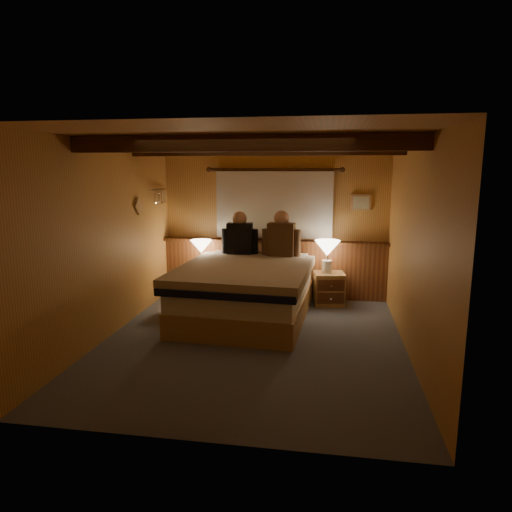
% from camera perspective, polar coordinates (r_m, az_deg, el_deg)
% --- Properties ---
extents(floor, '(4.20, 4.20, 0.00)m').
position_cam_1_polar(floor, '(5.63, -0.42, -10.65)').
color(floor, '#4D525C').
rests_on(floor, ground).
extents(ceiling, '(4.20, 4.20, 0.00)m').
position_cam_1_polar(ceiling, '(5.25, -0.45, 14.53)').
color(ceiling, '#CB844C').
rests_on(ceiling, wall_back).
extents(wall_back, '(3.60, 0.00, 3.60)m').
position_cam_1_polar(wall_back, '(7.37, 2.30, 4.12)').
color(wall_back, '#D18D4B').
rests_on(wall_back, floor).
extents(wall_left, '(0.00, 4.20, 4.20)m').
position_cam_1_polar(wall_left, '(5.88, -18.01, 1.87)').
color(wall_left, '#D18D4B').
rests_on(wall_left, floor).
extents(wall_right, '(0.00, 4.20, 4.20)m').
position_cam_1_polar(wall_right, '(5.32, 19.07, 0.90)').
color(wall_right, '#D18D4B').
rests_on(wall_right, floor).
extents(wall_front, '(3.60, 0.00, 3.60)m').
position_cam_1_polar(wall_front, '(3.30, -6.55, -4.42)').
color(wall_front, '#D18D4B').
rests_on(wall_front, floor).
extents(wainscot, '(3.60, 0.23, 0.94)m').
position_cam_1_polar(wainscot, '(7.42, 2.20, -1.42)').
color(wainscot, brown).
rests_on(wainscot, wall_back).
extents(curtain_window, '(2.18, 0.09, 1.11)m').
position_cam_1_polar(curtain_window, '(7.27, 2.26, 6.57)').
color(curtain_window, '#4B2C12').
rests_on(curtain_window, wall_back).
extents(ceiling_beams, '(3.60, 1.65, 0.16)m').
position_cam_1_polar(ceiling_beams, '(5.39, -0.18, 13.47)').
color(ceiling_beams, '#4B2C12').
rests_on(ceiling_beams, ceiling).
extents(coat_rail, '(0.05, 0.55, 0.24)m').
position_cam_1_polar(coat_rail, '(7.23, -11.96, 7.49)').
color(coat_rail, silver).
rests_on(coat_rail, wall_left).
extents(framed_print, '(0.30, 0.04, 0.25)m').
position_cam_1_polar(framed_print, '(7.27, 12.99, 6.54)').
color(framed_print, tan).
rests_on(framed_print, wall_back).
extents(bed, '(1.85, 2.33, 0.76)m').
position_cam_1_polar(bed, '(6.36, -1.27, -4.35)').
color(bed, '#B5834D').
rests_on(bed, floor).
extents(nightstand_left, '(0.47, 0.42, 0.51)m').
position_cam_1_polar(nightstand_left, '(7.43, -6.60, -3.29)').
color(nightstand_left, '#B5834D').
rests_on(nightstand_left, floor).
extents(nightstand_right, '(0.50, 0.46, 0.50)m').
position_cam_1_polar(nightstand_right, '(7.13, 9.12, -4.04)').
color(nightstand_right, '#B5834D').
rests_on(nightstand_right, floor).
extents(lamp_left, '(0.34, 0.34, 0.44)m').
position_cam_1_polar(lamp_left, '(7.28, -6.86, 0.97)').
color(lamp_left, silver).
rests_on(lamp_left, nightstand_left).
extents(lamp_right, '(0.38, 0.38, 0.50)m').
position_cam_1_polar(lamp_right, '(7.00, 8.91, 0.73)').
color(lamp_right, silver).
rests_on(lamp_right, nightstand_right).
extents(person_left, '(0.57, 0.25, 0.69)m').
position_cam_1_polar(person_left, '(7.07, -2.04, 2.46)').
color(person_left, black).
rests_on(person_left, bed).
extents(person_right, '(0.59, 0.26, 0.72)m').
position_cam_1_polar(person_right, '(6.91, 3.18, 2.36)').
color(person_right, '#49311D').
rests_on(person_right, bed).
extents(duffel_bag, '(0.48, 0.33, 0.32)m').
position_cam_1_polar(duffel_bag, '(6.71, -9.63, -5.97)').
color(duffel_bag, black).
rests_on(duffel_bag, floor).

